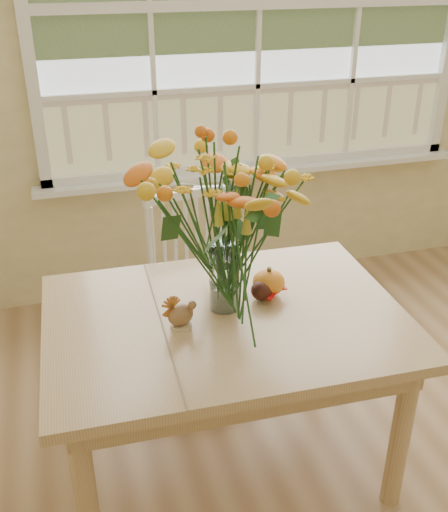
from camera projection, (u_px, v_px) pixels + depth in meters
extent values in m
cube|color=#D0C485|center=(256.00, 45.00, 3.09)|extent=(4.00, 0.02, 2.70)
cube|color=silver|center=(258.00, 4.00, 2.99)|extent=(2.20, 0.00, 1.60)
cube|color=white|center=(257.00, 171.00, 3.33)|extent=(2.42, 0.12, 0.03)
cube|color=tan|center=(226.00, 320.00, 2.08)|extent=(1.26, 0.92, 0.04)
cube|color=tan|center=(226.00, 336.00, 2.12)|extent=(1.14, 0.80, 0.10)
cylinder|color=tan|center=(86.00, 498.00, 1.82)|extent=(0.07, 0.07, 0.62)
cylinder|color=tan|center=(77.00, 360.00, 2.42)|extent=(0.07, 0.07, 0.62)
cylinder|color=tan|center=(401.00, 435.00, 2.05)|extent=(0.07, 0.07, 0.62)
cylinder|color=tan|center=(321.00, 324.00, 2.66)|extent=(0.07, 0.07, 0.62)
cube|color=white|center=(200.00, 297.00, 2.70)|extent=(0.44, 0.42, 0.05)
cube|color=white|center=(186.00, 240.00, 2.72)|extent=(0.39, 0.10, 0.44)
cylinder|color=white|center=(182.00, 360.00, 2.62)|extent=(0.03, 0.03, 0.38)
cylinder|color=white|center=(160.00, 327.00, 2.85)|extent=(0.03, 0.03, 0.38)
cylinder|color=white|center=(243.00, 343.00, 2.73)|extent=(0.03, 0.03, 0.38)
cylinder|color=white|center=(218.00, 313.00, 2.96)|extent=(0.03, 0.03, 0.38)
cylinder|color=white|center=(224.00, 277.00, 2.07)|extent=(0.11, 0.11, 0.24)
ellipsoid|color=orange|center=(269.00, 283.00, 2.18)|extent=(0.12, 0.12, 0.09)
cylinder|color=#CCB78C|center=(181.00, 325.00, 2.01)|extent=(0.07, 0.07, 0.01)
ellipsoid|color=brown|center=(181.00, 315.00, 1.99)|extent=(0.11, 0.09, 0.07)
ellipsoid|color=#38160F|center=(262.00, 291.00, 2.15)|extent=(0.08, 0.08, 0.07)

